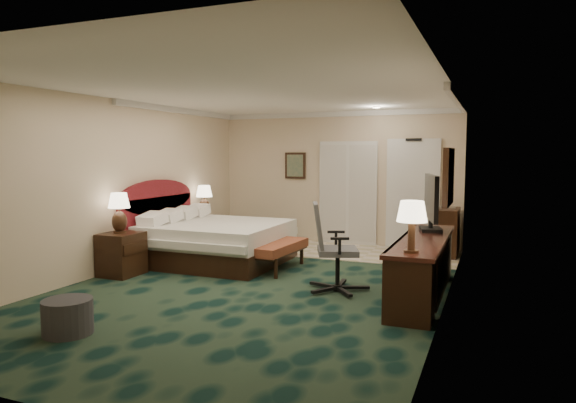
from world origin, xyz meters
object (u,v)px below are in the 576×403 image
at_px(nightstand_far, 205,232).
at_px(bed_bench, 279,256).
at_px(lamp_far, 204,201).
at_px(desk, 422,267).
at_px(tv, 431,203).
at_px(bed, 218,243).
at_px(desk_chair, 338,247).
at_px(lamp_near, 119,213).
at_px(minibar, 445,232).
at_px(ottoman, 68,317).
at_px(nightstand_near, 122,254).

xyz_separation_m(nightstand_far, bed_bench, (2.10, -1.23, -0.10)).
bearing_deg(lamp_far, bed_bench, -30.58).
bearing_deg(desk, tv, 88.54).
height_order(bed, desk_chair, desk_chair).
height_order(nightstand_far, lamp_near, lamp_near).
height_order(tv, desk_chair, tv).
bearing_deg(tv, minibar, 75.64).
xyz_separation_m(bed, desk_chair, (2.42, -1.00, 0.26)).
xyz_separation_m(bed, lamp_near, (-0.92, -1.36, 0.61)).
bearing_deg(lamp_far, tv, -16.62).
bearing_deg(ottoman, desk, 41.10).
height_order(nightstand_far, ottoman, nightstand_far).
height_order(bed, minibar, minibar).
bearing_deg(desk, nightstand_near, -173.40).
distance_m(lamp_far, minibar, 4.61).
xyz_separation_m(lamp_near, minibar, (4.47, 3.41, -0.52)).
bearing_deg(bed_bench, tv, 2.07).
bearing_deg(bed_bench, bed, 177.22).
height_order(nightstand_near, ottoman, nightstand_near).
distance_m(ottoman, desk, 4.25).
xyz_separation_m(nightstand_near, bed_bench, (2.10, 1.23, -0.11)).
bearing_deg(tv, lamp_far, 149.34).
height_order(lamp_far, desk_chair, lamp_far).
relative_size(nightstand_far, desk, 0.24).
xyz_separation_m(desk, tv, (0.02, 0.65, 0.78)).
bearing_deg(ottoman, minibar, 60.46).
height_order(bed, nightstand_near, bed).
height_order(bed_bench, tv, tv).
bearing_deg(minibar, nightstand_near, -142.43).
distance_m(tv, minibar, 2.38).
height_order(bed_bench, ottoman, bed_bench).
bearing_deg(nightstand_near, lamp_far, 91.01).
height_order(lamp_far, bed_bench, lamp_far).
xyz_separation_m(nightstand_far, lamp_far, (-0.04, 0.03, 0.62)).
relative_size(nightstand_far, minibar, 0.73).
height_order(ottoman, desk, desk).
xyz_separation_m(nightstand_near, desk_chair, (3.31, 0.37, 0.27)).
bearing_deg(tv, desk, -105.49).
relative_size(bed, desk_chair, 1.79).
height_order(desk, minibar, minibar).
xyz_separation_m(lamp_near, desk_chair, (3.34, 0.36, -0.36)).
relative_size(bed, nightstand_near, 3.30).
distance_m(desk_chair, minibar, 3.26).
xyz_separation_m(tv, desk_chair, (-1.12, -0.79, -0.56)).
bearing_deg(desk_chair, bed_bench, 123.27).
xyz_separation_m(lamp_near, ottoman, (1.24, -2.29, -0.78)).
xyz_separation_m(nightstand_near, minibar, (4.44, 3.42, 0.11)).
distance_m(lamp_near, ottoman, 2.72).
bearing_deg(tv, nightstand_near, -179.41).
bearing_deg(lamp_far, nightstand_far, -42.40).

